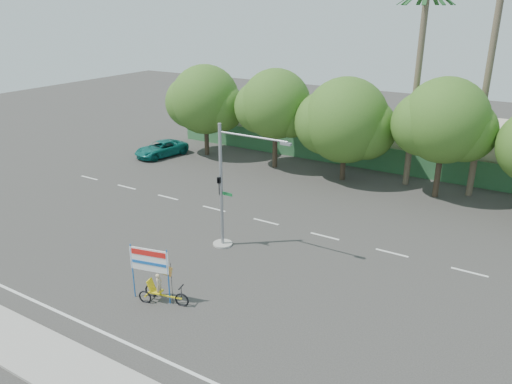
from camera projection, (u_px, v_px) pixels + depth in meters
The scene contains 14 objects.
ground at pixel (218, 289), 23.82m from camera, with size 120.00×120.00×0.00m, color #33302D.
sidewalk_near at pixel (96, 384), 17.82m from camera, with size 50.00×2.40×0.12m, color gray.
fence at pixel (371, 158), 40.62m from camera, with size 38.00×0.08×2.00m, color #336B3D.
building_left at pixel (288, 121), 48.72m from camera, with size 12.00×8.00×4.00m, color beige.
building_right at pixel (486, 149), 40.03m from camera, with size 14.00×8.00×3.60m, color beige.
tree_far_left at pixel (205, 102), 43.33m from camera, with size 7.14×6.00×7.96m.
tree_left at pixel (275, 106), 39.82m from camera, with size 6.66×5.60×8.07m.
tree_center at pixel (345, 123), 37.11m from camera, with size 7.62×6.40×7.85m.
tree_right at pixel (444, 124), 33.42m from camera, with size 6.90×5.80×8.36m.
palm_tall at pixel (493, 42), 31.76m from camera, with size 3.73×3.79×17.45m.
palm_short at pixel (419, 64), 34.53m from camera, with size 3.73×3.79×14.45m.
traffic_signal at pixel (226, 198), 27.03m from camera, with size 4.72×1.10×7.00m.
trike_billboard at pixel (156, 280), 22.51m from camera, with size 2.76×0.99×2.76m.
pickup_truck at pixel (161, 149), 44.29m from camera, with size 2.24×4.85×1.35m, color #0E675E.
Camera 1 is at (12.30, -16.64, 12.83)m, focal length 35.00 mm.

